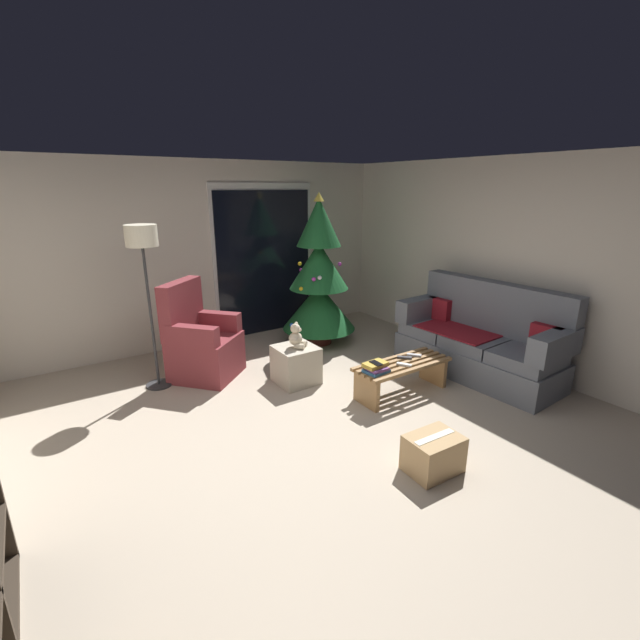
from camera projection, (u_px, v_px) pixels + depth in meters
name	position (u px, v px, depth m)	size (l,w,h in m)	color
ground_plane	(326.00, 437.00, 3.88)	(7.00, 7.00, 0.00)	#B2A38E
wall_back	(201.00, 255.00, 5.94)	(5.72, 0.12, 2.50)	beige
wall_right	(529.00, 267.00, 5.03)	(0.12, 6.00, 2.50)	beige
patio_door_frame	(265.00, 260.00, 6.43)	(1.60, 0.02, 2.20)	silver
patio_door_glass	(265.00, 264.00, 6.43)	(1.50, 0.02, 2.10)	black
couch	(480.00, 341.00, 5.11)	(0.87, 1.97, 1.08)	slate
coffee_table	(402.00, 373.00, 4.63)	(1.10, 0.40, 0.36)	#9E7547
remote_silver	(414.00, 355.00, 4.76)	(0.04, 0.16, 0.02)	#ADADB2
remote_white	(404.00, 365.00, 4.51)	(0.04, 0.16, 0.02)	silver
remote_graphite	(405.00, 358.00, 4.69)	(0.04, 0.16, 0.02)	#333338
book_stack	(376.00, 368.00, 4.34)	(0.25, 0.21, 0.10)	#285684
cell_phone	(376.00, 363.00, 4.31)	(0.07, 0.14, 0.01)	black
christmas_tree	(319.00, 280.00, 5.95)	(1.03, 1.02, 2.08)	#4C1E19
armchair	(201.00, 344.00, 5.02)	(0.97, 0.97, 1.13)	maroon
floor_lamp	(143.00, 252.00, 4.43)	(0.32, 0.32, 1.78)	#2D2D30
ottoman	(296.00, 365.00, 4.91)	(0.44, 0.44, 0.43)	#B2A893
teddy_bear_cream	(296.00, 337.00, 4.80)	(0.21, 0.22, 0.29)	beige
cardboard_box_taped_mid_floor	(433.00, 454.00, 3.39)	(0.43, 0.33, 0.30)	tan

